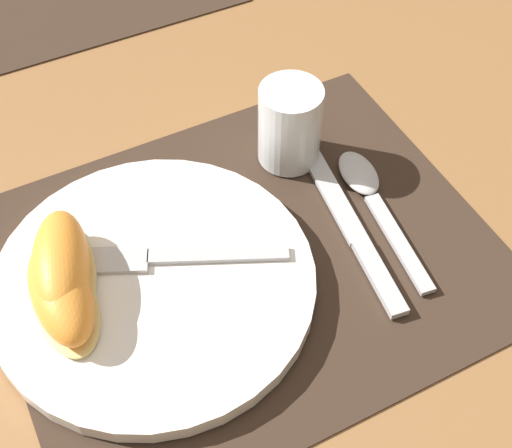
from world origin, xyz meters
TOP-DOWN VIEW (x-y plane):
  - ground_plane at (0.00, 0.00)m, footprint 3.00×3.00m
  - placemat at (0.00, 0.00)m, footprint 0.43×0.35m
  - plate at (-0.09, 0.01)m, footprint 0.28×0.28m
  - juice_glass at (0.09, 0.09)m, footprint 0.06×0.06m
  - knife at (0.10, -0.02)m, footprint 0.04×0.20m
  - spoon at (0.14, 0.01)m, footprint 0.05×0.18m
  - fork at (-0.08, 0.02)m, footprint 0.19×0.10m
  - citrus_wedge_0 at (-0.15, 0.03)m, footprint 0.08×0.13m
  - citrus_wedge_1 at (-0.16, 0.01)m, footprint 0.06×0.11m

SIDE VIEW (x-z plane):
  - ground_plane at x=0.00m, z-range 0.00..0.00m
  - placemat at x=0.00m, z-range 0.00..0.00m
  - knife at x=0.10m, z-range 0.00..0.01m
  - spoon at x=0.14m, z-range 0.00..0.01m
  - plate at x=-0.09m, z-range 0.00..0.02m
  - fork at x=-0.08m, z-range 0.02..0.03m
  - citrus_wedge_1 at x=-0.16m, z-range 0.02..0.06m
  - citrus_wedge_0 at x=-0.15m, z-range 0.02..0.06m
  - juice_glass at x=0.09m, z-range 0.00..0.08m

